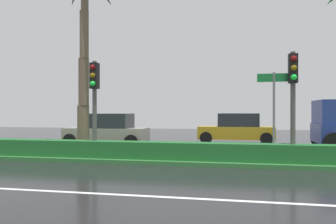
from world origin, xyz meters
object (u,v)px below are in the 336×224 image
car_in_traffic_leading (107,130)px  traffic_signal_median_right (293,86)px  traffic_signal_median_left (94,91)px  street_name_sign (274,104)px  car_in_traffic_second (237,129)px

car_in_traffic_leading → traffic_signal_median_right: bearing=148.5°
traffic_signal_median_left → car_in_traffic_leading: 5.65m
traffic_signal_median_left → street_name_sign: 6.44m
traffic_signal_median_left → car_in_traffic_second: size_ratio=0.83×
traffic_signal_median_right → car_in_traffic_second: traffic_signal_median_right is taller
traffic_signal_median_left → traffic_signal_median_right: bearing=-0.7°
street_name_sign → car_in_traffic_second: bearing=98.6°
traffic_signal_median_right → traffic_signal_median_left: bearing=179.3°
traffic_signal_median_left → car_in_traffic_second: 9.92m
traffic_signal_median_left → car_in_traffic_leading: bearing=106.6°
traffic_signal_median_left → street_name_sign: (6.42, 0.12, -0.52)m
traffic_signal_median_right → car_in_traffic_second: size_ratio=0.85×
traffic_signal_median_right → car_in_traffic_second: bearing=102.3°
traffic_signal_median_right → street_name_sign: traffic_signal_median_right is taller
traffic_signal_median_left → car_in_traffic_leading: traffic_signal_median_left is taller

